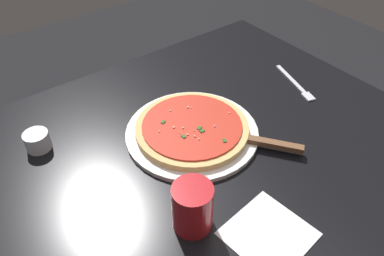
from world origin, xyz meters
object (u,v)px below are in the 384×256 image
Objects in this scene: serving_plate at (192,132)px; cup_tall_drink at (192,207)px; napkin_folded_right at (268,234)px; fork at (296,84)px; pizza_server at (257,142)px; cup_small_sauce at (37,141)px; pizza at (192,128)px.

serving_plate is 3.19× the size of cup_tall_drink.
fork is at bearing 35.31° from napkin_folded_right.
cup_tall_drink is 0.56m from fork.
pizza_server reaches higher than fork.
fork is at bearing -15.70° from cup_small_sauce.
napkin_folded_right is at bearing -62.17° from cup_small_sauce.
pizza is 4.76× the size of cup_small_sauce.
cup_tall_drink is 0.55× the size of fork.
napkin_folded_right is at bearing -100.15° from serving_plate.
pizza is 0.26m from cup_tall_drink.
napkin_folded_right is (-0.15, -0.18, -0.02)m from pizza_server.
pizza_server is at bearing 50.70° from napkin_folded_right.
cup_small_sauce reaches higher than serving_plate.
cup_small_sauce is at bearing 112.53° from cup_tall_drink.
fork is (0.42, 0.30, 0.00)m from napkin_folded_right.
serving_plate is at bearing 79.85° from napkin_folded_right.
napkin_folded_right is at bearing -46.75° from cup_tall_drink.
cup_small_sauce reaches higher than pizza.
serving_plate reaches higher than fork.
pizza_server is at bearing -157.02° from fork.
cup_small_sauce reaches higher than napkin_folded_right.
cup_tall_drink reaches higher than pizza_server.
serving_plate is 1.18× the size of pizza.
fork is at bearing 22.98° from pizza_server.
cup_tall_drink reaches higher than fork.
cup_tall_drink is at bearing -67.47° from cup_small_sauce.
napkin_folded_right is at bearing -100.14° from pizza.
pizza_server is at bearing -36.83° from cup_small_sauce.
pizza_server is 1.11× the size of fork.
serving_plate is 0.02m from pizza.
cup_small_sauce is at bearing 150.37° from pizza.
cup_small_sauce is 0.39× the size of napkin_folded_right.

